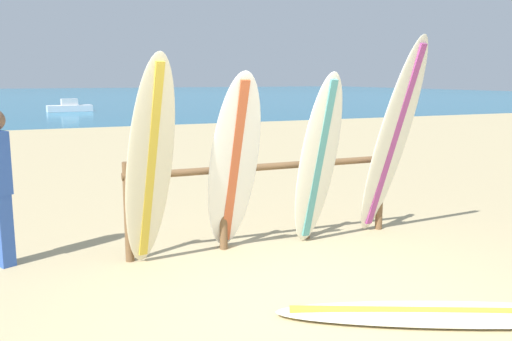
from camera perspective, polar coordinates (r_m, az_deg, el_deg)
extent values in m
plane|color=tan|center=(4.72, 5.03, -14.28)|extent=(120.00, 120.00, 0.00)
cube|color=#196B93|center=(61.85, -21.36, 7.29)|extent=(120.00, 80.00, 0.01)
cylinder|color=brown|center=(5.85, -13.19, -4.26)|extent=(0.09, 0.09, 1.06)
cylinder|color=brown|center=(6.10, -3.43, -3.43)|extent=(0.09, 0.09, 1.06)
cylinder|color=brown|center=(6.52, 5.29, -2.60)|extent=(0.09, 0.09, 1.06)
cylinder|color=brown|center=(7.07, 12.79, -1.83)|extent=(0.09, 0.09, 1.06)
cylinder|color=brown|center=(6.22, 1.08, 0.39)|extent=(3.25, 0.08, 0.08)
ellipsoid|color=beige|center=(5.43, -11.00, 0.68)|extent=(0.61, 0.76, 2.16)
cube|color=gold|center=(5.43, -11.00, 0.68)|extent=(0.21, 0.65, 1.99)
ellipsoid|color=white|center=(5.79, -2.34, 0.58)|extent=(0.56, 0.85, 1.99)
cube|color=#CC5933|center=(5.79, -2.34, 0.58)|extent=(0.12, 0.78, 1.84)
ellipsoid|color=white|center=(6.11, 6.47, 0.96)|extent=(0.53, 0.65, 1.98)
cube|color=teal|center=(6.11, 6.47, 0.96)|extent=(0.13, 0.59, 1.83)
ellipsoid|color=white|center=(6.64, 14.05, 3.20)|extent=(0.68, 0.94, 2.39)
cube|color=#A53F8C|center=(6.64, 14.05, 3.20)|extent=(0.25, 0.80, 2.20)
ellipsoid|color=white|center=(4.81, 19.98, -13.91)|extent=(2.83, 1.66, 0.07)
cube|color=gold|center=(4.81, 19.98, -13.91)|extent=(2.44, 1.19, 0.08)
cube|color=#3359B2|center=(6.18, -24.93, -5.64)|extent=(0.22, 0.25, 0.75)
cube|color=silver|center=(32.60, -18.87, 6.16)|extent=(2.46, 1.02, 0.35)
cube|color=silver|center=(32.58, -18.90, 6.78)|extent=(0.90, 0.66, 0.36)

